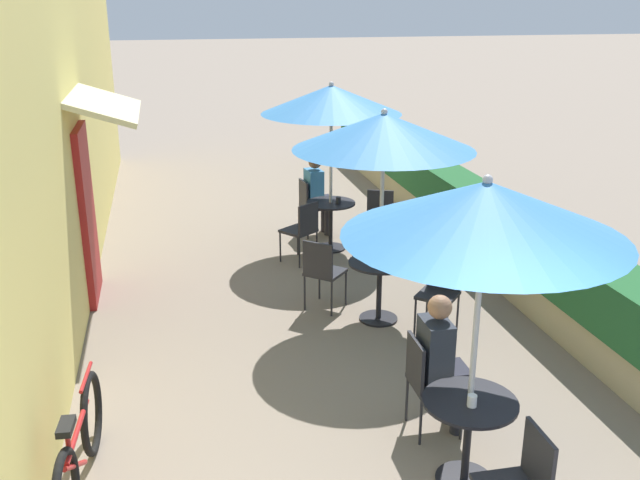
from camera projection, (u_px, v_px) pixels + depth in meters
name	position (u px, v px, depth m)	size (l,w,h in m)	color
cafe_facade_wall	(70.00, 120.00, 8.65)	(0.98, 14.22, 4.20)	#E0CC6B
planter_hedge	(466.00, 214.00, 10.27)	(0.60, 13.22, 1.01)	tan
patio_table_near	(468.00, 426.00, 5.31)	(0.71, 0.71, 0.71)	black
patio_umbrella_near	(485.00, 210.00, 4.76)	(1.95, 1.95, 2.41)	#B7B7BC
cafe_chair_near_left	(427.00, 377.00, 5.93)	(0.41, 0.41, 0.87)	#232328
seated_patron_near_left	(441.00, 358.00, 5.89)	(0.40, 0.34, 1.25)	#23232D
cafe_chair_near_right	(521.00, 480.00, 4.67)	(0.41, 0.41, 0.87)	#232328
coffee_cup_near	(472.00, 401.00, 5.15)	(0.07, 0.07, 0.09)	white
patio_table_mid	(379.00, 280.00, 8.02)	(0.71, 0.71, 0.71)	black
patio_umbrella_mid	(384.00, 132.00, 7.47)	(1.95, 1.95, 2.41)	#B7B7BC
cafe_chair_mid_left	(322.00, 269.00, 8.27)	(0.56, 0.56, 0.87)	#232328
cafe_chair_mid_right	(440.00, 287.00, 7.76)	(0.56, 0.56, 0.87)	#232328
coffee_cup_mid	(374.00, 257.00, 7.98)	(0.07, 0.07, 0.09)	teal
patio_table_far	(331.00, 217.00, 10.30)	(0.71, 0.71, 0.71)	black
patio_umbrella_far	(331.00, 100.00, 9.76)	(1.95, 1.95, 2.41)	#B7B7BC
cafe_chair_far_left	(310.00, 203.00, 10.89)	(0.45, 0.45, 0.87)	#232328
seated_patron_far_left	(317.00, 191.00, 10.87)	(0.44, 0.37, 1.25)	#23232D
cafe_chair_far_right	(302.00, 227.00, 9.75)	(0.56, 0.56, 0.87)	#232328
cafe_chair_far_back	(379.00, 216.00, 10.24)	(0.52, 0.52, 0.87)	#232328
coffee_cup_far	(338.00, 200.00, 10.18)	(0.07, 0.07, 0.09)	#232328
bicycle_leaning	(80.00, 451.00, 5.24)	(0.20, 1.71, 0.77)	black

